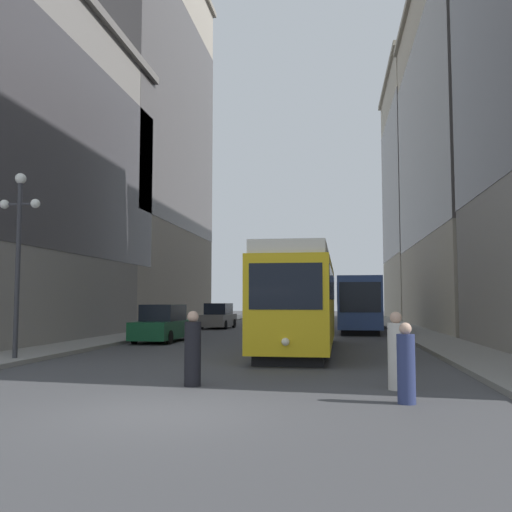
{
  "coord_description": "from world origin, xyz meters",
  "views": [
    {
      "loc": [
        3.09,
        -9.96,
        2.01
      ],
      "look_at": [
        0.5,
        8.63,
        3.49
      ],
      "focal_mm": 39.9,
      "sensor_mm": 36.0,
      "label": 1
    }
  ],
  "objects": [
    {
      "name": "sidewalk_right",
      "position": [
        7.9,
        40.0,
        0.07
      ],
      "size": [
        2.51,
        120.0,
        0.15
      ],
      "primitive_type": "cube",
      "color": "gray",
      "rests_on": "ground"
    },
    {
      "name": "transit_bus",
      "position": [
        4.63,
        28.36,
        1.95
      ],
      "size": [
        2.88,
        11.66,
        3.45
      ],
      "rotation": [
        0.0,
        0.0,
        -0.03
      ],
      "color": "black",
      "rests_on": "ground"
    },
    {
      "name": "building_right_corner",
      "position": [
        15.25,
        53.48,
        13.87
      ],
      "size": [
        12.8,
        19.09,
        26.91
      ],
      "color": "#B2A893",
      "rests_on": "ground"
    },
    {
      "name": "ground_plane",
      "position": [
        0.0,
        0.0,
        0.0
      ],
      "size": [
        200.0,
        200.0,
        0.0
      ],
      "primitive_type": "plane",
      "color": "#424244"
    },
    {
      "name": "pedestrian_crossing_far",
      "position": [
        -0.27,
        3.31,
        0.82
      ],
      "size": [
        0.4,
        0.4,
        1.77
      ],
      "rotation": [
        0.0,
        0.0,
        0.84
      ],
      "color": "black",
      "rests_on": "ground"
    },
    {
      "name": "lamp_post_left_near",
      "position": [
        -7.25,
        7.44,
        4.11
      ],
      "size": [
        1.41,
        0.36,
        6.1
      ],
      "color": "#333338",
      "rests_on": "sidewalk_left"
    },
    {
      "name": "parked_car_left_near",
      "position": [
        -5.35,
        30.81,
        0.84
      ],
      "size": [
        2.07,
        4.37,
        1.82
      ],
      "rotation": [
        0.0,
        0.0,
        -0.06
      ],
      "color": "black",
      "rests_on": "ground"
    },
    {
      "name": "building_left_corner",
      "position": [
        -16.51,
        34.95,
        16.46
      ],
      "size": [
        15.31,
        22.12,
        31.92
      ],
      "color": "#A89E8E",
      "rests_on": "ground"
    },
    {
      "name": "sidewalk_left",
      "position": [
        -7.9,
        40.0,
        0.07
      ],
      "size": [
        2.51,
        120.0,
        0.15
      ],
      "primitive_type": "cube",
      "color": "gray",
      "rests_on": "ground"
    },
    {
      "name": "pedestrian_crossing_near",
      "position": [
        4.46,
        1.63,
        0.74
      ],
      "size": [
        0.35,
        0.35,
        1.58
      ],
      "rotation": [
        0.0,
        0.0,
        0.66
      ],
      "color": "navy",
      "rests_on": "ground"
    },
    {
      "name": "streetcar",
      "position": [
        1.68,
        13.1,
        2.1
      ],
      "size": [
        2.74,
        12.43,
        3.89
      ],
      "rotation": [
        0.0,
        0.0,
        -0.01
      ],
      "color": "black",
      "rests_on": "ground"
    },
    {
      "name": "parked_car_left_mid",
      "position": [
        -5.35,
        17.32,
        0.84
      ],
      "size": [
        1.99,
        4.87,
        1.82
      ],
      "rotation": [
        0.0,
        0.0,
        -0.03
      ],
      "color": "black",
      "rests_on": "ground"
    },
    {
      "name": "pedestrian_on_sidewalk",
      "position": [
        4.46,
        3.4,
        0.82
      ],
      "size": [
        0.39,
        0.39,
        1.76
      ],
      "rotation": [
        0.0,
        0.0,
        1.11
      ],
      "color": "beige",
      "rests_on": "ground"
    }
  ]
}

